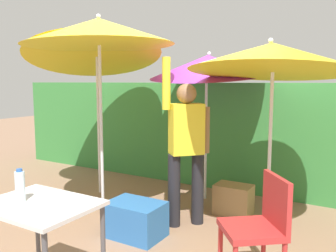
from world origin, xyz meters
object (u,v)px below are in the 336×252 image
object	(u,v)px
umbrella_rainbow	(93,45)
umbrella_navy	(208,66)
bottle_water	(20,186)
folding_table	(40,215)
cooler_box	(136,219)
umbrella_yellow	(99,32)
chair_plastic	(260,223)
crate_cardboard	(233,199)
person_vendor	(186,144)
umbrella_orange	(272,58)

from	to	relation	value
umbrella_rainbow	umbrella_navy	distance (m)	1.63
bottle_water	folding_table	bearing A→B (deg)	19.70
cooler_box	umbrella_yellow	bearing A→B (deg)	159.05
chair_plastic	bottle_water	xyz separation A→B (m)	(-1.43, -1.09, 0.37)
crate_cardboard	folding_table	world-z (taller)	folding_table
umbrella_navy	person_vendor	world-z (taller)	umbrella_navy
crate_cardboard	bottle_water	distance (m)	2.64
umbrella_yellow	folding_table	world-z (taller)	umbrella_yellow
umbrella_yellow	folding_table	xyz separation A→B (m)	(0.75, -1.52, -1.51)
umbrella_yellow	person_vendor	size ratio (longest dim) A/B	1.27
cooler_box	bottle_water	distance (m)	1.49
crate_cardboard	cooler_box	bearing A→B (deg)	-120.16
umbrella_yellow	cooler_box	distance (m)	2.12
umbrella_rainbow	person_vendor	bearing A→B (deg)	-12.22
person_vendor	umbrella_orange	bearing A→B (deg)	8.30
bottle_water	cooler_box	bearing A→B (deg)	87.52
umbrella_yellow	umbrella_navy	size ratio (longest dim) A/B	1.15
crate_cardboard	umbrella_rainbow	bearing A→B (deg)	-173.80
umbrella_yellow	person_vendor	world-z (taller)	umbrella_yellow
cooler_box	crate_cardboard	xyz separation A→B (m)	(0.66, 1.13, -0.00)
crate_cardboard	bottle_water	size ratio (longest dim) A/B	1.84
umbrella_rainbow	chair_plastic	xyz separation A→B (m)	(2.73, -1.13, -1.62)
umbrella_orange	umbrella_navy	world-z (taller)	umbrella_orange
umbrella_yellow	chair_plastic	size ratio (longest dim) A/B	2.67
umbrella_yellow	cooler_box	size ratio (longest dim) A/B	4.08
person_vendor	crate_cardboard	size ratio (longest dim) A/B	4.25
umbrella_navy	crate_cardboard	xyz separation A→B (m)	(0.53, -0.35, -1.64)
umbrella_rainbow	folding_table	bearing A→B (deg)	-56.52
umbrella_navy	bottle_water	xyz separation A→B (m)	(-0.19, -2.80, -0.95)
umbrella_rainbow	folding_table	distance (m)	2.99
umbrella_orange	chair_plastic	size ratio (longest dim) A/B	2.34
umbrella_yellow	crate_cardboard	size ratio (longest dim) A/B	5.38
bottle_water	umbrella_rainbow	bearing A→B (deg)	120.41
umbrella_yellow	chair_plastic	distance (m)	2.68
cooler_box	umbrella_orange	bearing A→B (deg)	29.98
umbrella_rainbow	chair_plastic	distance (m)	3.38
umbrella_navy	folding_table	xyz separation A→B (m)	(-0.05, -2.75, -1.16)
umbrella_navy	folding_table	bearing A→B (deg)	-91.10
umbrella_rainbow	crate_cardboard	xyz separation A→B (m)	(2.02, 0.22, -1.95)
chair_plastic	umbrella_navy	bearing A→B (deg)	125.98
umbrella_navy	bottle_water	size ratio (longest dim) A/B	8.63
umbrella_yellow	umbrella_navy	world-z (taller)	umbrella_yellow
umbrella_rainbow	folding_table	xyz separation A→B (m)	(1.44, -2.18, -1.46)
bottle_water	crate_cardboard	bearing A→B (deg)	73.71
cooler_box	crate_cardboard	size ratio (longest dim) A/B	1.32
umbrella_rainbow	cooler_box	size ratio (longest dim) A/B	4.57
umbrella_rainbow	umbrella_navy	world-z (taller)	umbrella_rainbow
umbrella_orange	person_vendor	size ratio (longest dim) A/B	1.11
umbrella_navy	umbrella_yellow	bearing A→B (deg)	-123.22
person_vendor	bottle_water	xyz separation A→B (m)	(-0.36, -1.87, -0.06)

